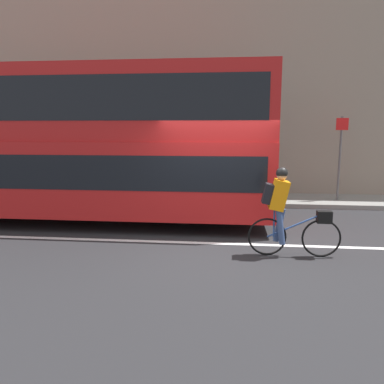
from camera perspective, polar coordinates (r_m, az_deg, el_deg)
The scene contains 7 objects.
ground_plane at distance 7.64m, azimuth 3.79°, elevation -8.12°, with size 80.00×80.00×0.00m, color #232326.
road_center_line at distance 7.76m, azimuth 3.83°, elevation -7.81°, with size 50.00×0.14×0.01m, color silver.
sidewalk_curb at distance 12.19m, azimuth 4.64°, elevation -1.06°, with size 60.00×1.91×0.13m.
building_facade at distance 13.20m, azimuth 5.01°, elevation 17.37°, with size 60.00×0.30×8.22m.
bus at distance 10.04m, azimuth -20.87°, elevation 7.59°, with size 10.95×2.45×3.73m.
cyclist_on_bike at distance 7.01m, azimuth 14.05°, elevation -2.52°, with size 1.68×0.32×1.65m.
street_sign_post at distance 12.35m, azimuth 21.62°, elevation 5.42°, with size 0.36×0.09×2.56m.
Camera 1 is at (0.25, -7.27, 2.33)m, focal length 35.00 mm.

